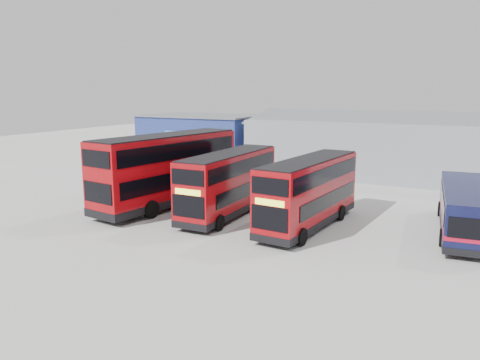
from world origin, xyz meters
TOP-DOWN VIEW (x-y plane):
  - ground_plane at (0.00, 0.00)m, footprint 120.00×120.00m
  - office_block at (-14.00, 17.99)m, footprint 12.30×8.32m
  - maintenance_shed at (8.00, 20.00)m, footprint 30.50×12.00m
  - double_decker_left at (-5.72, 0.22)m, footprint 4.28×11.75m
  - double_decker_centre at (-0.95, 0.08)m, footprint 2.50×9.42m
  - double_decker_right at (4.35, -0.09)m, footprint 3.03×9.53m
  - single_decker_blue at (12.28, 2.60)m, footprint 3.18×9.95m
  - panel_van at (-14.83, 13.15)m, footprint 2.70×5.68m

SIDE VIEW (x-z plane):
  - ground_plane at x=0.00m, z-range 0.00..0.00m
  - single_decker_blue at x=12.28m, z-range -0.01..2.64m
  - panel_van at x=-14.83m, z-range 0.14..2.56m
  - double_decker_centre at x=-0.95m, z-range -0.01..3.95m
  - double_decker_right at x=4.35m, z-range -0.01..3.96m
  - double_decker_left at x=-5.72m, z-range -0.01..4.85m
  - office_block at x=-14.00m, z-range 0.02..5.14m
  - maintenance_shed at x=8.00m, z-range -0.34..5.55m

